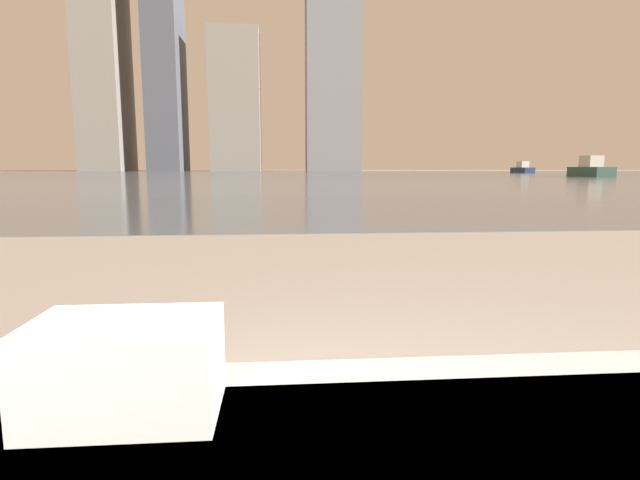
% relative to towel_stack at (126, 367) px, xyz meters
% --- Properties ---
extents(towel_stack, '(0.30, 0.19, 0.16)m').
position_rel_towel_stack_xyz_m(towel_stack, '(0.00, 0.00, 0.00)').
color(towel_stack, white).
rests_on(towel_stack, bathtub).
extents(harbor_water, '(180.00, 110.00, 0.01)m').
position_rel_towel_stack_xyz_m(harbor_water, '(0.31, 61.17, -0.61)').
color(harbor_water, slate).
rests_on(harbor_water, ground_plane).
extents(harbor_boat_0, '(1.74, 4.92, 1.84)m').
position_rel_towel_stack_xyz_m(harbor_boat_0, '(39.23, 77.18, 0.04)').
color(harbor_boat_0, navy).
rests_on(harbor_boat_0, harbor_water).
extents(harbor_boat_5, '(2.17, 5.48, 2.02)m').
position_rel_towel_stack_xyz_m(harbor_boat_5, '(30.17, 45.40, 0.10)').
color(harbor_boat_5, '#335647').
rests_on(harbor_boat_5, harbor_water).
extents(skyline_tower_0, '(9.12, 13.63, 68.19)m').
position_rel_towel_stack_xyz_m(skyline_tower_0, '(-38.29, 117.17, 33.48)').
color(skyline_tower_0, gray).
rests_on(skyline_tower_0, ground_plane).
extents(skyline_tower_1, '(7.15, 13.01, 72.21)m').
position_rel_towel_stack_xyz_m(skyline_tower_1, '(-24.88, 117.17, 35.49)').
color(skyline_tower_1, '#4C515B').
rests_on(skyline_tower_1, ground_plane).
extents(skyline_tower_2, '(11.15, 9.32, 31.38)m').
position_rel_towel_stack_xyz_m(skyline_tower_2, '(-9.53, 117.17, 15.07)').
color(skyline_tower_2, gray).
rests_on(skyline_tower_2, ground_plane).
extents(skyline_tower_3, '(12.38, 8.53, 47.92)m').
position_rel_towel_stack_xyz_m(skyline_tower_3, '(12.77, 117.17, 23.34)').
color(skyline_tower_3, slate).
rests_on(skyline_tower_3, ground_plane).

